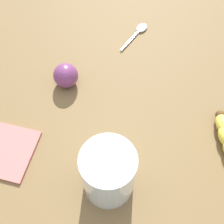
% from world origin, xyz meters
% --- Properties ---
extents(wooden_tabletop, '(1.20, 1.20, 0.03)m').
position_xyz_m(wooden_tabletop, '(0.00, 0.00, 0.01)').
color(wooden_tabletop, brown).
rests_on(wooden_tabletop, ground).
extents(smoothie_glass, '(0.09, 0.09, 0.12)m').
position_xyz_m(smoothie_glass, '(0.14, 0.03, 0.09)').
color(smoothie_glass, silver).
rests_on(smoothie_glass, wooden_tabletop).
extents(plum_fruit, '(0.05, 0.05, 0.05)m').
position_xyz_m(plum_fruit, '(0.04, -0.20, 0.06)').
color(plum_fruit, '#6B3360').
rests_on(plum_fruit, wooden_tabletop).
extents(teaspoon, '(0.11, 0.03, 0.01)m').
position_xyz_m(teaspoon, '(-0.20, -0.20, 0.03)').
color(teaspoon, silver).
rests_on(teaspoon, wooden_tabletop).
extents(folded_napkin, '(0.15, 0.14, 0.01)m').
position_xyz_m(folded_napkin, '(0.24, -0.16, 0.03)').
color(folded_napkin, '#BC6660').
rests_on(folded_napkin, wooden_tabletop).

